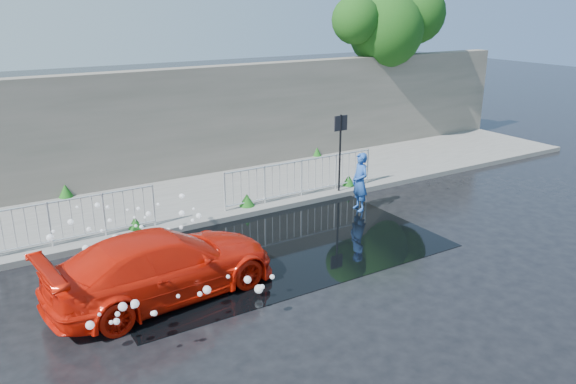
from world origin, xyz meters
The scene contains 13 objects.
ground centered at (0.00, 0.00, 0.00)m, with size 90.00×90.00×0.00m, color black.
pavement centered at (0.00, 5.00, 0.07)m, with size 30.00×4.00×0.15m, color slate.
curb centered at (0.00, 3.00, 0.08)m, with size 30.00×0.25×0.16m, color slate.
retaining_wall centered at (0.00, 7.20, 1.90)m, with size 30.00×0.60×3.50m, color #5D5A4E.
puddle centered at (0.50, 1.00, 0.01)m, with size 8.00×5.00×0.01m, color black.
sign_post centered at (4.20, 3.10, 1.72)m, with size 0.45×0.06×2.50m.
tree centered at (9.76, 7.41, 4.80)m, with size 5.11×2.94×6.40m.
railing_left centered at (-4.00, 3.35, 0.74)m, with size 5.05×0.05×1.10m.
railing_right centered at (3.00, 3.35, 0.74)m, with size 5.05×0.05×1.10m.
weeds centered at (-0.33, 4.52, 0.33)m, with size 12.17×3.93×0.39m.
water_spray centered at (-2.34, 0.80, 0.67)m, with size 3.64×5.25×1.04m.
red_car centered at (-2.47, -0.05, 0.67)m, with size 1.88×4.64×1.35m, color red.
person centered at (3.95, 1.80, 0.83)m, with size 0.61×0.40×1.67m, color #214EA8.
Camera 1 is at (-5.65, -9.90, 5.58)m, focal length 35.00 mm.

